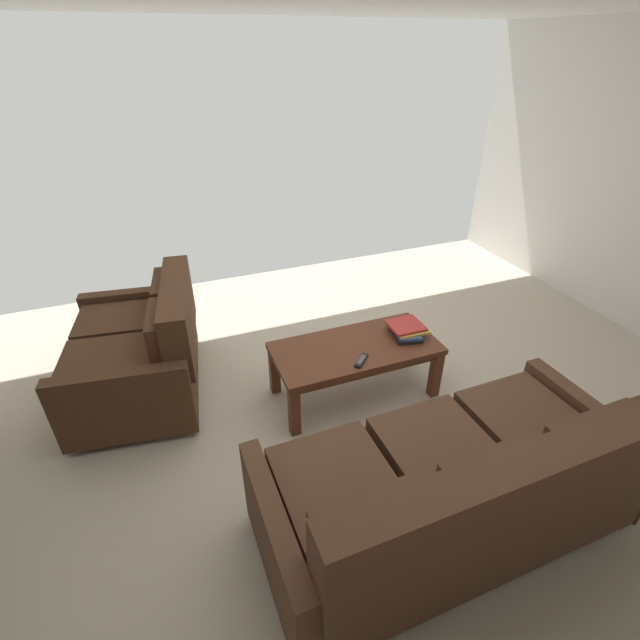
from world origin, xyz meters
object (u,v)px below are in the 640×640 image
book_stack (406,329)px  tv_remote (361,361)px  sofa_main (454,490)px  coffee_table (355,354)px  loveseat_near (142,351)px

book_stack → tv_remote: size_ratio=2.31×
sofa_main → coffee_table: sofa_main is taller
sofa_main → loveseat_near: 2.34m
coffee_table → book_stack: bearing=-178.4°
loveseat_near → book_stack: loveseat_near is taller
sofa_main → tv_remote: size_ratio=13.43×
loveseat_near → coffee_table: size_ratio=1.09×
book_stack → loveseat_near: bearing=-17.5°
loveseat_near → tv_remote: size_ratio=8.98×
loveseat_near → book_stack: bearing=162.5°
loveseat_near → book_stack: size_ratio=3.89×
sofa_main → book_stack: (-0.45, -1.27, 0.11)m
coffee_table → book_stack: book_stack is taller
sofa_main → loveseat_near: bearing=-52.6°
sofa_main → tv_remote: (0.01, -1.08, 0.07)m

